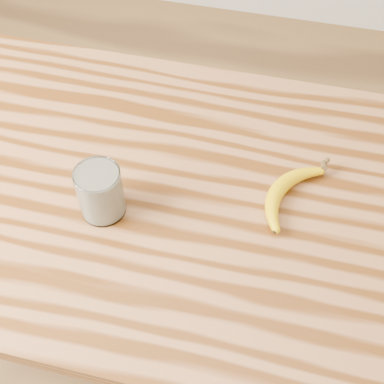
# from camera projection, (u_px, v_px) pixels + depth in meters

# --- Properties ---
(table) EXTENTS (1.20, 0.80, 0.90)m
(table) POSITION_uv_depth(u_px,v_px,m) (127.00, 216.00, 1.22)
(table) COLOR #945D34
(table) RESTS_ON ground
(smoothie_glass) EXTENTS (0.09, 0.09, 0.11)m
(smoothie_glass) POSITION_uv_depth(u_px,v_px,m) (100.00, 192.00, 1.03)
(smoothie_glass) COLOR white
(smoothie_glass) RESTS_ON table
(banana) EXTENTS (0.19, 0.29, 0.03)m
(banana) POSITION_uv_depth(u_px,v_px,m) (279.00, 188.00, 1.08)
(banana) COLOR #D6A500
(banana) RESTS_ON table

